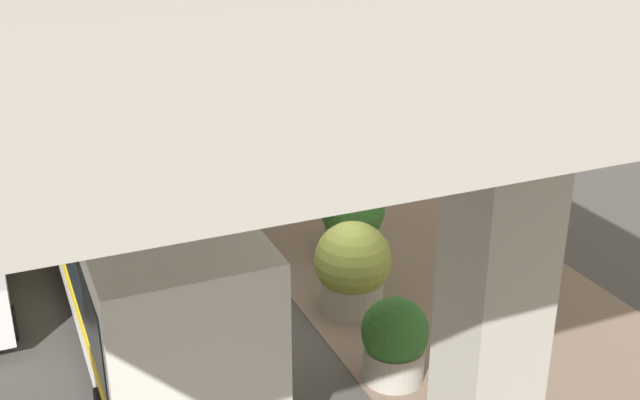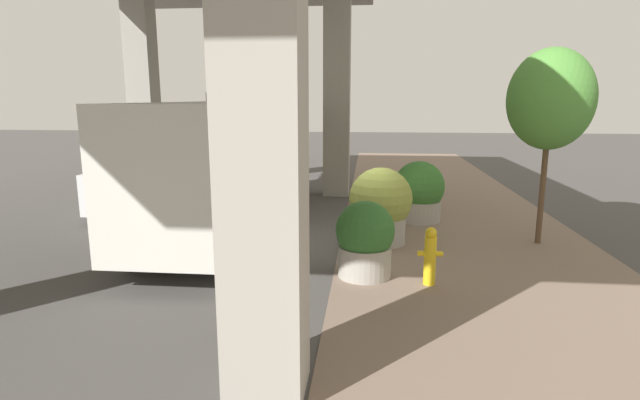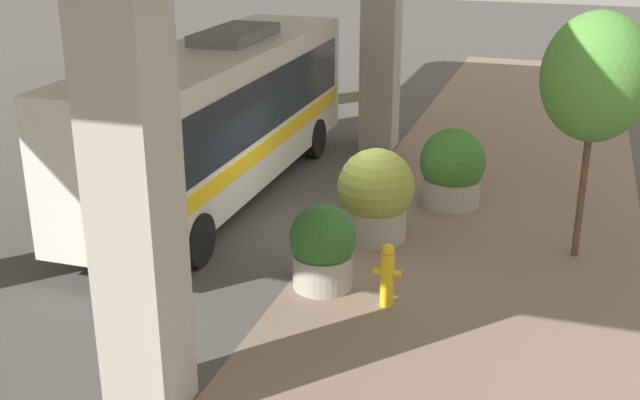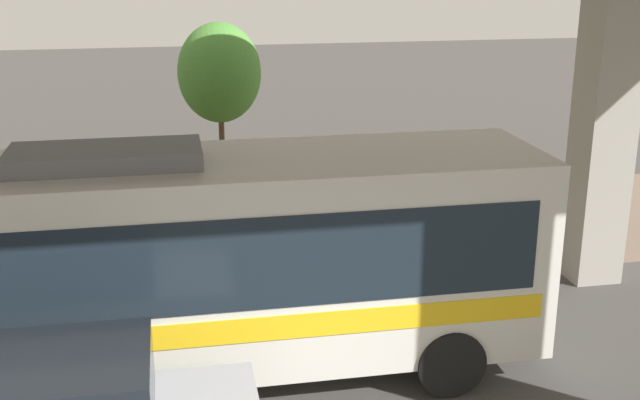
# 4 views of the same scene
# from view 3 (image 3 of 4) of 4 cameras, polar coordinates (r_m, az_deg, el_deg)

# --- Properties ---
(ground_plane) EXTENTS (80.00, 80.00, 0.00)m
(ground_plane) POSITION_cam_3_polar(r_m,az_deg,el_deg) (16.00, 0.56, -2.48)
(ground_plane) COLOR #474442
(ground_plane) RESTS_ON ground
(sidewalk_strip) EXTENTS (6.00, 40.00, 0.02)m
(sidewalk_strip) POSITION_cam_3_polar(r_m,az_deg,el_deg) (15.45, 11.26, -3.73)
(sidewalk_strip) COLOR #7A6656
(sidewalk_strip) RESTS_ON ground
(bus) EXTENTS (2.52, 10.18, 3.56)m
(bus) POSITION_cam_3_polar(r_m,az_deg,el_deg) (17.73, -7.18, 6.29)
(bus) COLOR silver
(bus) RESTS_ON ground
(fire_hydrant) EXTENTS (0.46, 0.22, 1.11)m
(fire_hydrant) POSITION_cam_3_polar(r_m,az_deg,el_deg) (13.09, 4.80, -5.33)
(fire_hydrant) COLOR gold
(fire_hydrant) RESTS_ON ground
(planter_front) EXTENTS (1.42, 1.42, 1.71)m
(planter_front) POSITION_cam_3_polar(r_m,az_deg,el_deg) (17.51, 9.38, 2.21)
(planter_front) COLOR #9E998E
(planter_front) RESTS_ON ground
(planter_middle) EXTENTS (1.49, 1.49, 1.83)m
(planter_middle) POSITION_cam_3_polar(r_m,az_deg,el_deg) (15.52, 3.99, 0.36)
(planter_middle) COLOR #9E998E
(planter_middle) RESTS_ON ground
(planter_back) EXTENTS (1.14, 1.14, 1.50)m
(planter_back) POSITION_cam_3_polar(r_m,az_deg,el_deg) (13.59, 0.19, -3.41)
(planter_back) COLOR #9E998E
(planter_back) RESTS_ON ground
(street_tree_near) EXTENTS (1.90, 1.90, 4.53)m
(street_tree_near) POSITION_cam_3_polar(r_m,az_deg,el_deg) (14.79, 19.04, 8.22)
(street_tree_near) COLOR brown
(street_tree_near) RESTS_ON ground
(parked_car) EXTENTS (2.00, 4.47, 2.17)m
(parked_car) POSITION_cam_3_polar(r_m,az_deg,el_deg) (20.78, -13.19, 5.51)
(parked_car) COLOR silver
(parked_car) RESTS_ON ground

